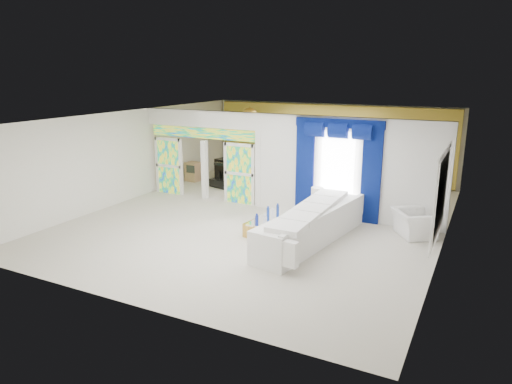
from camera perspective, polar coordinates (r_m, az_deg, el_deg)
The scene contains 22 objects.
floor at distance 14.00m, azimuth 1.13°, elevation -3.10°, with size 12.00×12.00×0.00m, color #B7AF9E.
dividing_wall at distance 13.79m, azimuth 11.07°, elevation 2.80°, with size 5.70×0.18×3.00m, color white.
dividing_header at distance 15.69m, azimuth -6.72°, elevation 8.92°, with size 4.30×0.18×0.55m, color white.
stained_panel_left at distance 16.77m, azimuth -10.62°, elevation 3.17°, with size 0.95×0.04×2.00m, color #994C3F.
stained_panel_right at distance 15.23m, azimuth -2.05°, elevation 2.26°, with size 0.95×0.04×2.00m, color #994C3F.
stained_transom at distance 15.74m, azimuth -6.67°, elevation 7.20°, with size 4.00×0.05×0.35m, color #994C3F.
window_pane at distance 13.77m, azimuth 9.95°, elevation 2.62°, with size 1.00×0.02×2.30m, color white.
blue_drape_left at distance 14.07m, azimuth 6.01°, elevation 2.81°, with size 0.55×0.10×2.80m, color #030640.
blue_drape_right at distance 13.51m, azimuth 13.95°, elevation 1.95°, with size 0.55×0.10×2.80m, color #030640.
blue_pelmet at distance 13.53m, azimuth 10.17°, elevation 8.28°, with size 2.60×0.12×0.25m, color #030640.
wall_mirror at distance 11.37m, azimuth 21.83°, elevation -0.27°, with size 0.04×2.70×1.90m, color white.
gold_curtains at distance 19.02m, azimuth 8.95°, elevation 6.13°, with size 9.70×0.12×2.90m, color gold.
white_sofa at distance 11.97m, azimuth 6.85°, elevation -4.27°, with size 0.92×4.30×0.82m, color white.
coffee_table at distance 12.80m, azimuth 1.60°, elevation -3.96°, with size 0.56×1.68×0.37m, color #B38738.
console_table at distance 13.84m, azimuth 8.62°, elevation -2.67°, with size 1.12×0.35×0.37m, color white.
table_lamp at distance 13.80m, azimuth 7.51°, elevation -0.63°, with size 0.36×0.36×0.58m, color white.
armchair at distance 13.04m, azimuth 18.80°, elevation -3.66°, with size 1.07×0.93×0.70m, color white.
grand_piano at distance 18.80m, azimuth -1.85°, elevation 2.90°, with size 1.31×1.72×0.87m, color black.
piano_bench at distance 17.51m, azimuth -4.35°, elevation 1.03°, with size 0.92×0.36×0.31m, color black.
tv_console at distance 18.67m, azimuth -7.70°, elevation 2.50°, with size 0.52×0.47×0.75m, color #A17C50.
chandelier at distance 17.47m, azimuth -0.79°, elevation 9.36°, with size 0.60×0.60×0.60m, color gold.
decanters at distance 12.70m, azimuth 1.43°, elevation -2.78°, with size 0.22×1.26×0.25m.
Camera 1 is at (5.78, -12.01, 4.28)m, focal length 32.63 mm.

